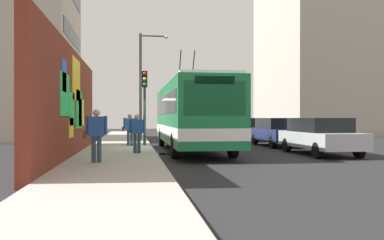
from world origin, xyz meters
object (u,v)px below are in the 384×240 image
Objects in this scene: parked_car_dark_gray at (247,129)px; pedestrian_midblock at (130,127)px; parked_car_silver at (320,135)px; traffic_light at (145,95)px; parked_car_navy at (277,131)px; pedestrian_near_wall at (96,131)px; pedestrian_at_curb at (137,131)px; city_bus at (191,113)px; street_lamp at (144,79)px.

parked_car_dark_gray is 10.46m from pedestrian_midblock.
parked_car_silver is 9.03m from traffic_light.
traffic_light is at bearing 93.31° from parked_car_navy.
traffic_light reaches higher than pedestrian_near_wall.
pedestrian_at_curb is 4.49m from pedestrian_midblock.
parked_car_navy is at bearing -47.14° from pedestrian_near_wall.
pedestrian_midblock is (4.65, 8.12, 0.27)m from parked_car_silver.
pedestrian_near_wall is at bearing 172.61° from pedestrian_midblock.
parked_car_dark_gray is at bearing 0.00° from parked_car_silver.
city_bus is 7.34× the size of pedestrian_at_curb.
parked_car_silver is 2.83× the size of pedestrian_near_wall.
pedestrian_at_curb is at bearing 88.69° from parked_car_silver.
traffic_light is at bearing -5.46° from pedestrian_at_curb.
pedestrian_midblock is at bearing 57.85° from city_bus.
pedestrian_midblock is at bearing 129.08° from parked_car_dark_gray.
city_bus is 6.75× the size of pedestrian_near_wall.
parked_car_silver is 5.29m from parked_car_navy.
pedestrian_at_curb is (-5.11, 7.80, 0.23)m from parked_car_navy.
traffic_light is (-6.38, 7.35, 1.95)m from parked_car_dark_gray.
pedestrian_near_wall is at bearing 132.86° from parked_car_navy.
pedestrian_near_wall is 7.90m from pedestrian_midblock.
parked_car_dark_gray is at bearing -35.18° from pedestrian_at_curb.
traffic_light is at bearing 130.94° from parked_car_dark_gray.
parked_car_navy is 9.49m from street_lamp.
street_lamp reaches higher than pedestrian_midblock.
parked_car_navy is (5.29, 0.00, -0.00)m from parked_car_silver.
parked_car_navy is 12.46m from pedestrian_near_wall.
parked_car_silver is 1.04× the size of parked_car_navy.
parked_car_silver is at bearing -123.52° from traffic_light.
pedestrian_midblock is at bearing 4.07° from pedestrian_at_curb.
pedestrian_at_curb is at bearing 176.89° from street_lamp.
parked_car_dark_gray is 17.08m from pedestrian_near_wall.
parked_car_dark_gray is 0.68× the size of street_lamp.
parked_car_silver is at bearing -70.79° from pedestrian_near_wall.
street_lamp is at bearing 14.98° from city_bus.
pedestrian_near_wall is (-6.00, 3.93, -0.65)m from city_bus.
pedestrian_midblock is 1.86m from traffic_light.
street_lamp is (10.45, 7.24, 3.32)m from parked_car_silver.
city_bus reaches higher than parked_car_silver.
pedestrian_midblock is (-0.64, 8.12, 0.27)m from parked_car_navy.
parked_car_dark_gray is 9.92m from traffic_light.
pedestrian_midblock is (7.84, -1.02, -0.05)m from pedestrian_near_wall.
city_bus is 1.65× the size of street_lamp.
pedestrian_midblock is (-6.59, 8.12, 0.27)m from parked_car_dark_gray.
pedestrian_near_wall reaches higher than pedestrian_midblock.
pedestrian_midblock is at bearing 105.68° from traffic_light.
pedestrian_midblock is at bearing 60.18° from parked_car_silver.
traffic_light is at bearing -74.32° from pedestrian_midblock.
pedestrian_near_wall is at bearing 147.66° from parked_car_dark_gray.
city_bus reaches higher than parked_car_navy.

